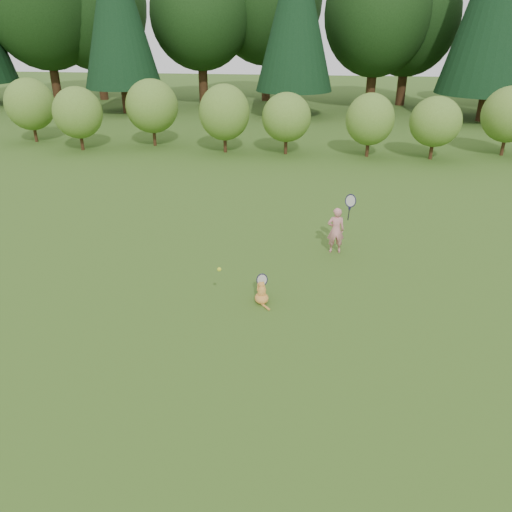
# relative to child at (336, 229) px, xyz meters

# --- Properties ---
(ground) EXTENTS (100.00, 100.00, 0.00)m
(ground) POSITION_rel_child_xyz_m (-1.84, -2.79, -0.58)
(ground) COLOR #345517
(ground) RESTS_ON ground
(shrub_row) EXTENTS (28.00, 3.00, 2.80)m
(shrub_row) POSITION_rel_child_xyz_m (-1.84, 10.21, 0.82)
(shrub_row) COLOR #496C21
(shrub_row) RESTS_ON ground
(child) EXTENTS (0.64, 0.41, 1.67)m
(child) POSITION_rel_child_xyz_m (0.00, 0.00, 0.00)
(child) COLOR #D68082
(child) RESTS_ON ground
(cat) EXTENTS (0.40, 0.62, 0.63)m
(cat) POSITION_rel_child_xyz_m (-1.44, -2.62, -0.35)
(cat) COLOR #C47A25
(cat) RESTS_ON ground
(tennis_ball) EXTENTS (0.08, 0.08, 0.08)m
(tennis_ball) POSITION_rel_child_xyz_m (-2.19, -2.97, 0.26)
(tennis_ball) COLOR #B3C317
(tennis_ball) RESTS_ON ground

